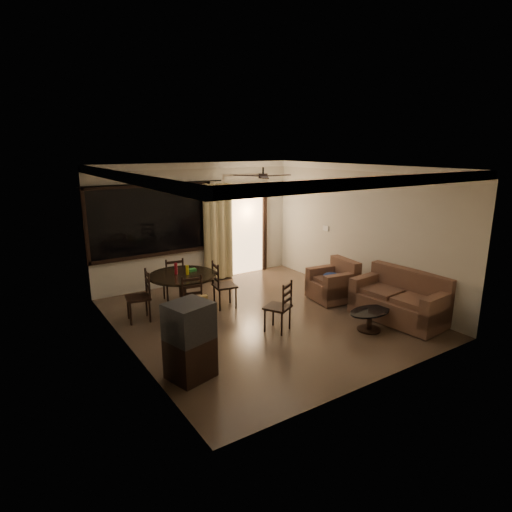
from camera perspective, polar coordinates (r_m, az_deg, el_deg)
ground at (r=8.20m, az=0.88°, el=-8.19°), size 5.50×5.50×0.00m
room_shell at (r=9.48m, az=-2.13°, el=6.39°), size 5.50×6.70×5.50m
dining_table at (r=8.30m, az=-9.73°, el=-3.53°), size 1.27×1.27×1.01m
dining_chair_west at (r=8.26m, az=-15.30°, el=-6.46°), size 0.48×0.48×0.95m
dining_chair_east at (r=8.63m, az=-4.25°, el=-5.04°), size 0.48×0.48×0.95m
dining_chair_south at (r=7.62m, az=-7.99°, el=-7.66°), size 0.48×0.53×0.95m
dining_chair_north at (r=9.13m, az=-10.90°, el=-4.17°), size 0.48×0.48×0.95m
tv_cabinet at (r=6.08m, az=-8.82°, el=-11.07°), size 0.69×0.65×1.10m
sofa at (r=8.44m, az=18.79°, el=-5.72°), size 1.04×1.75×0.89m
armchair at (r=9.16m, az=10.41°, el=-3.67°), size 0.93×0.93×0.83m
coffee_table at (r=7.83m, az=14.91°, el=-7.90°), size 0.83×0.50×0.37m
side_chair at (r=7.56m, az=2.96°, el=-7.99°), size 0.55×0.55×0.92m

